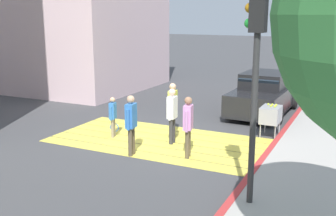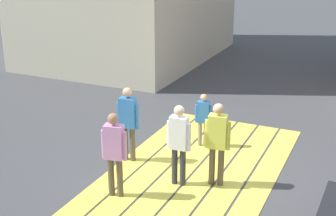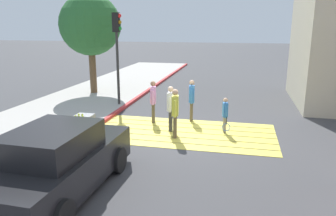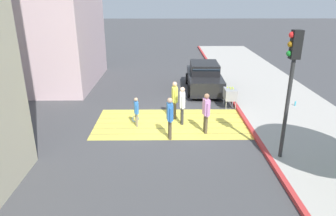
{
  "view_description": "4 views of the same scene",
  "coord_description": "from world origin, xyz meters",
  "px_view_note": "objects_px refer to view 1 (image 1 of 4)",
  "views": [
    {
      "loc": [
        -5.42,
        10.5,
        3.73
      ],
      "look_at": [
        -0.67,
        0.73,
        1.23
      ],
      "focal_mm": 43.9,
      "sensor_mm": 36.0,
      "label": 1
    },
    {
      "loc": [
        -8.03,
        -3.17,
        4.54
      ],
      "look_at": [
        0.66,
        0.83,
        1.11
      ],
      "focal_mm": 50.64,
      "sensor_mm": 36.0,
      "label": 2
    },
    {
      "loc": [
        1.9,
        -10.89,
        3.73
      ],
      "look_at": [
        -0.51,
        -0.24,
        0.93
      ],
      "focal_mm": 34.97,
      "sensor_mm": 36.0,
      "label": 3
    },
    {
      "loc": [
        0.23,
        12.06,
        5.2
      ],
      "look_at": [
        0.12,
        0.82,
        1.0
      ],
      "focal_mm": 32.67,
      "sensor_mm": 36.0,
      "label": 4
    }
  ],
  "objects_px": {
    "tennis_ball_cart": "(271,115)",
    "pedestrian_adult_trailing": "(172,112)",
    "car_parked_near_curb": "(264,94)",
    "pedestrian_child_with_racket": "(113,115)",
    "pedestrian_teen_behind": "(188,123)",
    "pedestrian_adult_side": "(131,121)",
    "traffic_light_corner": "(255,53)",
    "pedestrian_adult_lead": "(173,106)"
  },
  "relations": [
    {
      "from": "traffic_light_corner",
      "to": "pedestrian_adult_lead",
      "type": "relative_size",
      "value": 2.53
    },
    {
      "from": "traffic_light_corner",
      "to": "pedestrian_adult_lead",
      "type": "xyz_separation_m",
      "value": [
        3.39,
        -3.68,
        -2.06
      ]
    },
    {
      "from": "pedestrian_adult_trailing",
      "to": "pedestrian_teen_behind",
      "type": "bearing_deg",
      "value": 134.85
    },
    {
      "from": "car_parked_near_curb",
      "to": "pedestrian_child_with_racket",
      "type": "xyz_separation_m",
      "value": [
        3.42,
        5.15,
        -0.02
      ]
    },
    {
      "from": "pedestrian_adult_lead",
      "to": "car_parked_near_curb",
      "type": "bearing_deg",
      "value": -113.04
    },
    {
      "from": "pedestrian_adult_lead",
      "to": "traffic_light_corner",
      "type": "bearing_deg",
      "value": 132.71
    },
    {
      "from": "traffic_light_corner",
      "to": "pedestrian_adult_side",
      "type": "bearing_deg",
      "value": -23.94
    },
    {
      "from": "tennis_ball_cart",
      "to": "pedestrian_adult_lead",
      "type": "xyz_separation_m",
      "value": [
        2.72,
        1.33,
        0.28
      ]
    },
    {
      "from": "pedestrian_child_with_racket",
      "to": "traffic_light_corner",
      "type": "bearing_deg",
      "value": 150.75
    },
    {
      "from": "tennis_ball_cart",
      "to": "pedestrian_adult_lead",
      "type": "distance_m",
      "value": 3.04
    },
    {
      "from": "pedestrian_child_with_racket",
      "to": "pedestrian_adult_side",
      "type": "bearing_deg",
      "value": 139.02
    },
    {
      "from": "car_parked_near_curb",
      "to": "pedestrian_adult_lead",
      "type": "xyz_separation_m",
      "value": [
        1.82,
        4.27,
        0.24
      ]
    },
    {
      "from": "tennis_ball_cart",
      "to": "pedestrian_adult_trailing",
      "type": "distance_m",
      "value": 3.14
    },
    {
      "from": "pedestrian_adult_lead",
      "to": "pedestrian_adult_trailing",
      "type": "relative_size",
      "value": 1.02
    },
    {
      "from": "tennis_ball_cart",
      "to": "pedestrian_teen_behind",
      "type": "distance_m",
      "value": 3.27
    },
    {
      "from": "tennis_ball_cart",
      "to": "pedestrian_child_with_racket",
      "type": "bearing_deg",
      "value": 27.01
    },
    {
      "from": "traffic_light_corner",
      "to": "pedestrian_teen_behind",
      "type": "xyz_separation_m",
      "value": [
        2.21,
        -2.13,
        -2.08
      ]
    },
    {
      "from": "car_parked_near_curb",
      "to": "traffic_light_corner",
      "type": "bearing_deg",
      "value": 101.23
    },
    {
      "from": "car_parked_near_curb",
      "to": "pedestrian_adult_trailing",
      "type": "xyz_separation_m",
      "value": [
        1.52,
        4.93,
        0.22
      ]
    },
    {
      "from": "pedestrian_adult_side",
      "to": "pedestrian_teen_behind",
      "type": "xyz_separation_m",
      "value": [
        -1.42,
        -0.51,
        -0.0
      ]
    },
    {
      "from": "pedestrian_adult_lead",
      "to": "pedestrian_adult_side",
      "type": "bearing_deg",
      "value": 83.35
    },
    {
      "from": "tennis_ball_cart",
      "to": "pedestrian_adult_trailing",
      "type": "bearing_deg",
      "value": 39.46
    },
    {
      "from": "car_parked_near_curb",
      "to": "pedestrian_adult_trailing",
      "type": "relative_size",
      "value": 2.66
    },
    {
      "from": "pedestrian_adult_lead",
      "to": "pedestrian_child_with_racket",
      "type": "relative_size",
      "value": 1.32
    },
    {
      "from": "pedestrian_adult_side",
      "to": "traffic_light_corner",
      "type": "bearing_deg",
      "value": 156.06
    },
    {
      "from": "traffic_light_corner",
      "to": "pedestrian_adult_lead",
      "type": "distance_m",
      "value": 5.41
    },
    {
      "from": "pedestrian_adult_side",
      "to": "car_parked_near_curb",
      "type": "bearing_deg",
      "value": -107.99
    },
    {
      "from": "car_parked_near_curb",
      "to": "pedestrian_child_with_racket",
      "type": "distance_m",
      "value": 6.18
    },
    {
      "from": "traffic_light_corner",
      "to": "pedestrian_adult_trailing",
      "type": "xyz_separation_m",
      "value": [
        3.1,
        -3.01,
        -2.08
      ]
    },
    {
      "from": "pedestrian_adult_trailing",
      "to": "pedestrian_child_with_racket",
      "type": "bearing_deg",
      "value": 6.36
    },
    {
      "from": "car_parked_near_curb",
      "to": "tennis_ball_cart",
      "type": "height_order",
      "value": "car_parked_near_curb"
    },
    {
      "from": "pedestrian_child_with_racket",
      "to": "pedestrian_adult_lead",
      "type": "bearing_deg",
      "value": -151.4
    },
    {
      "from": "tennis_ball_cart",
      "to": "pedestrian_adult_trailing",
      "type": "xyz_separation_m",
      "value": [
        2.42,
        1.99,
        0.26
      ]
    },
    {
      "from": "pedestrian_adult_trailing",
      "to": "pedestrian_adult_side",
      "type": "relative_size",
      "value": 0.99
    },
    {
      "from": "pedestrian_adult_side",
      "to": "pedestrian_child_with_racket",
      "type": "distance_m",
      "value": 1.83
    },
    {
      "from": "car_parked_near_curb",
      "to": "pedestrian_adult_lead",
      "type": "bearing_deg",
      "value": 66.96
    },
    {
      "from": "tennis_ball_cart",
      "to": "pedestrian_adult_trailing",
      "type": "height_order",
      "value": "pedestrian_adult_trailing"
    },
    {
      "from": "traffic_light_corner",
      "to": "pedestrian_teen_behind",
      "type": "bearing_deg",
      "value": -43.83
    },
    {
      "from": "pedestrian_adult_lead",
      "to": "pedestrian_child_with_racket",
      "type": "distance_m",
      "value": 1.85
    },
    {
      "from": "pedestrian_adult_lead",
      "to": "pedestrian_teen_behind",
      "type": "height_order",
      "value": "pedestrian_adult_lead"
    },
    {
      "from": "traffic_light_corner",
      "to": "pedestrian_adult_side",
      "type": "distance_m",
      "value": 4.49
    },
    {
      "from": "tennis_ball_cart",
      "to": "pedestrian_adult_trailing",
      "type": "relative_size",
      "value": 0.62
    }
  ]
}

